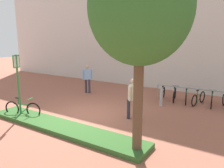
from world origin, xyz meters
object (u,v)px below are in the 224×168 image
object	(u,v)px
bollard_steel	(161,97)
person_shirt_white	(133,96)
parking_sign_post	(18,77)
bike_rack_cluster	(192,97)
tree_sidewalk	(140,9)
person_casual_tan	(87,77)
bike_at_sign	(23,109)

from	to	relation	value
bollard_steel	person_shirt_white	world-z (taller)	person_shirt_white
parking_sign_post	bike_rack_cluster	world-z (taller)	parking_sign_post
parking_sign_post	tree_sidewalk	bearing A→B (deg)	-0.49
bike_rack_cluster	person_casual_tan	xyz separation A→B (m)	(-5.95, -1.16, 0.64)
tree_sidewalk	person_casual_tan	world-z (taller)	tree_sidewalk
tree_sidewalk	bike_at_sign	xyz separation A→B (m)	(-5.52, 0.14, -3.73)
bollard_steel	parking_sign_post	bearing A→B (deg)	-132.83
bike_rack_cluster	bollard_steel	xyz separation A→B (m)	(-1.21, -1.23, 0.10)
bollard_steel	bike_rack_cluster	bearing A→B (deg)	45.45
tree_sidewalk	person_shirt_white	xyz separation A→B (m)	(-1.43, 2.46, -3.10)
person_casual_tan	person_shirt_white	xyz separation A→B (m)	(4.39, -2.47, 0.00)
bollard_steel	person_casual_tan	distance (m)	4.77
bike_rack_cluster	bike_at_sign	bearing A→B (deg)	-133.50
bike_rack_cluster	person_shirt_white	distance (m)	4.00
person_casual_tan	person_shirt_white	size ratio (longest dim) A/B	1.00
bike_at_sign	tree_sidewalk	bearing A→B (deg)	-1.45
bike_rack_cluster	person_shirt_white	bearing A→B (deg)	-113.31
tree_sidewalk	bollard_steel	bearing A→B (deg)	102.51
tree_sidewalk	bollard_steel	size ratio (longest dim) A/B	6.24
tree_sidewalk	bike_rack_cluster	distance (m)	7.15
tree_sidewalk	bike_at_sign	size ratio (longest dim) A/B	3.52
parking_sign_post	bike_at_sign	world-z (taller)	parking_sign_post
bollard_steel	person_casual_tan	bearing A→B (deg)	179.10
person_casual_tan	tree_sidewalk	bearing A→B (deg)	-40.31
parking_sign_post	person_shirt_white	xyz separation A→B (m)	(4.11, 2.42, -0.75)
person_casual_tan	person_shirt_white	world-z (taller)	same
person_shirt_white	bike_rack_cluster	bearing A→B (deg)	66.69
parking_sign_post	bollard_steel	size ratio (longest dim) A/B	2.97
bike_at_sign	bike_rack_cluster	size ratio (longest dim) A/B	0.42
bollard_steel	bike_at_sign	bearing A→B (deg)	-133.23
parking_sign_post	bike_at_sign	size ratio (longest dim) A/B	1.67
parking_sign_post	bike_at_sign	xyz separation A→B (m)	(0.02, 0.09, -1.39)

